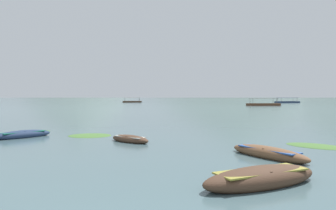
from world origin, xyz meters
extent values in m
plane|color=#476066|center=(0.00, 1500.00, 0.00)|extent=(6000.00, 6000.00, 0.00)
cone|color=slate|center=(-512.65, 1894.96, 147.65)|extent=(754.41, 754.41, 295.31)
cone|color=#56665B|center=(583.88, 2302.18, 199.22)|extent=(1452.82, 1452.82, 398.45)
ellipsoid|color=navy|center=(-8.42, 16.58, 0.19)|extent=(3.33, 3.56, 0.62)
cube|color=#197A56|center=(-8.42, 16.58, 0.37)|extent=(2.40, 2.56, 0.05)
cube|color=navy|center=(-8.42, 16.58, 0.42)|extent=(0.58, 0.53, 0.04)
ellipsoid|color=#4C3323|center=(4.17, 5.11, 0.23)|extent=(4.42, 2.93, 0.75)
cube|color=olive|center=(4.17, 5.11, 0.45)|extent=(3.18, 2.11, 0.05)
cube|color=#4C3323|center=(4.17, 5.11, 0.50)|extent=(0.43, 0.83, 0.04)
ellipsoid|color=brown|center=(5.91, 9.53, 0.19)|extent=(3.10, 4.16, 0.63)
cube|color=#28519E|center=(5.91, 9.53, 0.38)|extent=(2.24, 2.99, 0.05)
cube|color=brown|center=(5.91, 9.53, 0.43)|extent=(0.66, 0.45, 0.04)
ellipsoid|color=#4C3323|center=(-0.93, 14.43, 0.16)|extent=(2.90, 2.72, 0.53)
cube|color=#B7B2A3|center=(-0.93, 14.43, 0.32)|extent=(2.09, 1.96, 0.05)
cube|color=#4C3323|center=(-0.93, 14.43, 0.37)|extent=(0.49, 0.54, 0.04)
cube|color=navy|center=(57.56, 133.84, 0.27)|extent=(11.55, 6.37, 0.90)
cylinder|color=#4C4742|center=(53.89, 131.42, 1.40)|extent=(0.10, 0.10, 1.80)
cylinder|color=#4C4742|center=(53.18, 134.09, 1.40)|extent=(0.10, 0.10, 1.80)
cylinder|color=#4C4742|center=(61.95, 133.58, 1.40)|extent=(0.10, 0.10, 1.80)
cylinder|color=#4C4742|center=(61.23, 136.26, 1.40)|extent=(0.10, 0.10, 1.80)
cube|color=#334C75|center=(57.56, 133.84, 2.29)|extent=(9.70, 5.35, 0.12)
cube|color=brown|center=(32.33, 90.53, 0.27)|extent=(10.02, 4.07, 0.90)
cylinder|color=#4C4742|center=(35.98, 92.07, 1.40)|extent=(0.10, 0.10, 1.80)
cylinder|color=#4C4742|center=(36.14, 89.42, 1.40)|extent=(0.10, 0.10, 1.80)
cylinder|color=#4C4742|center=(28.52, 91.64, 1.40)|extent=(0.10, 0.10, 1.80)
cylinder|color=#4C4742|center=(28.68, 88.98, 1.40)|extent=(0.10, 0.10, 1.80)
cube|color=#9E998E|center=(32.33, 90.53, 2.29)|extent=(8.42, 3.42, 0.12)
cube|color=#4C3323|center=(-13.83, 145.08, 0.27)|extent=(9.48, 4.11, 0.90)
cylinder|color=#4C4742|center=(-10.53, 146.64, 1.40)|extent=(0.10, 0.10, 1.80)
cylinder|color=#4C4742|center=(-10.23, 144.51, 1.40)|extent=(0.10, 0.10, 1.80)
cylinder|color=#4C4742|center=(-17.43, 145.66, 1.40)|extent=(0.10, 0.10, 1.80)
cylinder|color=#4C4742|center=(-17.13, 143.52, 1.40)|extent=(0.10, 0.10, 1.80)
cube|color=beige|center=(-13.83, 145.08, 2.29)|extent=(7.96, 3.45, 0.12)
ellipsoid|color=#477033|center=(9.69, 12.60, 0.00)|extent=(3.75, 3.71, 0.14)
ellipsoid|color=#477033|center=(-4.11, 17.51, 0.00)|extent=(3.17, 2.75, 0.14)
ellipsoid|color=#38662D|center=(-8.96, 20.25, 0.00)|extent=(2.97, 2.95, 0.14)
camera|label=1|loc=(1.08, -4.38, 2.78)|focal=32.85mm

